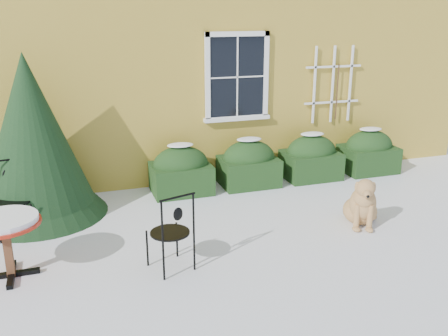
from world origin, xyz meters
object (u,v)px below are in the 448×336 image
object	(u,v)px
dog	(362,205)
bistro_table	(5,227)
evergreen_shrub	(34,152)
patio_chair_near	(172,231)
patio_chair_far	(11,198)

from	to	relation	value
dog	bistro_table	bearing A→B (deg)	-155.91
evergreen_shrub	patio_chair_near	xyz separation A→B (m)	(1.64, -2.43, -0.51)
patio_chair_far	evergreen_shrub	bearing A→B (deg)	52.64
dog	patio_chair_far	bearing A→B (deg)	-170.93
evergreen_shrub	patio_chair_near	world-z (taller)	evergreen_shrub
evergreen_shrub	dog	xyz separation A→B (m)	(4.68, -2.01, -0.71)
evergreen_shrub	dog	bearing A→B (deg)	-23.21
patio_chair_near	dog	world-z (taller)	patio_chair_near
bistro_table	patio_chair_far	bearing A→B (deg)	91.33
bistro_table	patio_chair_near	bearing A→B (deg)	-12.92
evergreen_shrub	patio_chair_far	bearing A→B (deg)	-118.15
evergreen_shrub	bistro_table	world-z (taller)	evergreen_shrub
patio_chair_far	dog	size ratio (longest dim) A/B	1.24
patio_chair_near	evergreen_shrub	bearing A→B (deg)	-72.86
bistro_table	patio_chair_near	xyz separation A→B (m)	(1.95, -0.45, -0.14)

